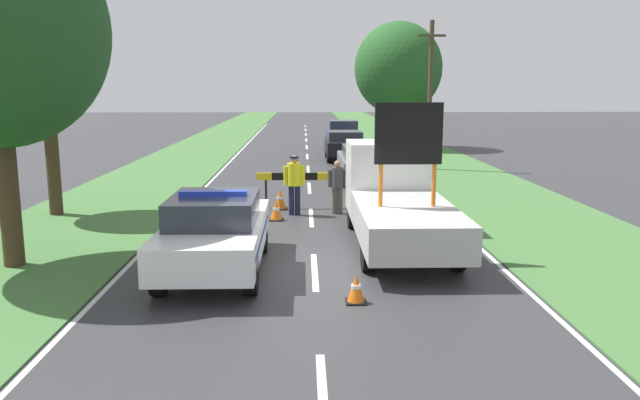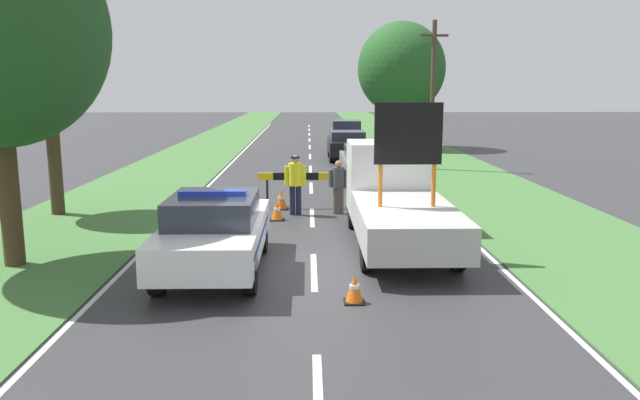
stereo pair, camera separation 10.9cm
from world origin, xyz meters
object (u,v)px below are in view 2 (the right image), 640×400
Objects in this scene: traffic_cone_behind_barrier at (354,289)px; roadside_tree_near_left at (47,61)px; queued_car_sedan_black at (347,145)px; roadside_tree_mid_left at (401,68)px; traffic_cone_lane_edge at (281,199)px; police_car at (215,231)px; road_barrier at (303,179)px; utility_pole at (433,94)px; traffic_cone_centre_front at (277,211)px; work_truck at (396,197)px; traffic_cone_near_truck at (373,197)px; queued_car_hatch_blue at (346,134)px; queued_car_suv_grey at (367,163)px; pedestrian_civilian at (338,183)px; police_officer at (295,180)px; traffic_cone_near_police at (397,202)px.

traffic_cone_behind_barrier is 0.08× the size of roadside_tree_near_left.
queued_car_sedan_black is 8.06m from roadside_tree_mid_left.
police_car is at bearing -99.19° from traffic_cone_lane_edge.
road_barrier is 10.73m from utility_pole.
traffic_cone_centre_front is at bearing 103.67° from traffic_cone_behind_barrier.
work_truck is 1.47× the size of queued_car_sedan_black.
work_truck is at bearing -104.52° from utility_pole.
queued_car_hatch_blue is (0.30, 18.76, 0.57)m from traffic_cone_near_truck.
queued_car_suv_grey is at bearing 33.25° from roadside_tree_near_left.
traffic_cone_centre_front is 0.07× the size of roadside_tree_mid_left.
queued_car_suv_grey is 0.77× the size of roadside_tree_near_left.
traffic_cone_lane_edge is 19.28m from queued_car_hatch_blue.
roadside_tree_mid_left reaches higher than traffic_cone_near_truck.
traffic_cone_behind_barrier is (2.64, -1.91, -0.58)m from police_car.
roadside_tree_mid_left reaches higher than traffic_cone_behind_barrier.
pedestrian_civilian is 1.60m from traffic_cone_near_truck.
work_truck is 0.94× the size of utility_pole.
utility_pole is (6.32, 10.58, 3.08)m from traffic_cone_centre_front.
police_officer is 1.21m from traffic_cone_lane_edge.
road_barrier is at bearing -106.81° from roadside_tree_mid_left.
pedestrian_civilian is at bearing 0.05° from roadside_tree_near_left.
queued_car_sedan_black is (2.36, 13.76, -0.25)m from police_officer.
police_officer is 20.06m from queued_car_hatch_blue.
queued_car_sedan_black reaches higher than traffic_cone_centre_front.
police_officer is at bearing -104.42° from road_barrier.
work_truck is 3.39m from traffic_cone_near_police.
roadside_tree_mid_left is (4.75, 27.31, 4.47)m from traffic_cone_behind_barrier.
work_truck is 3.55m from pedestrian_civilian.
road_barrier is 4.56× the size of traffic_cone_lane_edge.
road_barrier is 0.67× the size of queued_car_hatch_blue.
roadside_tree_near_left is (-9.21, -13.62, 3.58)m from queued_car_sedan_black.
police_car is 4.98m from traffic_cone_centre_front.
road_barrier is at bearing 14.69° from traffic_cone_lane_edge.
traffic_cone_near_truck reaches higher than traffic_cone_lane_edge.
queued_car_sedan_black is (3.85, 19.33, -0.05)m from police_car.
police_officer is 6.93m from queued_car_suv_grey.
queued_car_sedan_black is (0.01, 12.64, 0.47)m from traffic_cone_near_truck.
pedestrian_civilian is at bearing 85.90° from queued_car_hatch_blue.
police_officer is at bearing -62.32° from traffic_cone_lane_edge.
queued_car_sedan_black is at bearing 92.40° from traffic_cone_near_police.
police_car is 6.70× the size of traffic_cone_near_police.
queued_car_suv_grey is (4.16, 11.95, -0.08)m from police_car.
road_barrier reaches higher than traffic_cone_behind_barrier.
road_barrier is at bearing 82.64° from queued_car_hatch_blue.
traffic_cone_near_police reaches higher than traffic_cone_near_truck.
queued_car_hatch_blue is at bearing 80.71° from traffic_cone_lane_edge.
traffic_cone_behind_barrier is 0.12× the size of queued_car_sedan_black.
police_officer is 2.71m from traffic_cone_near_truck.
traffic_cone_behind_barrier is 27.40m from queued_car_hatch_blue.
traffic_cone_near_police is at bearing -12.92° from traffic_cone_lane_edge.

